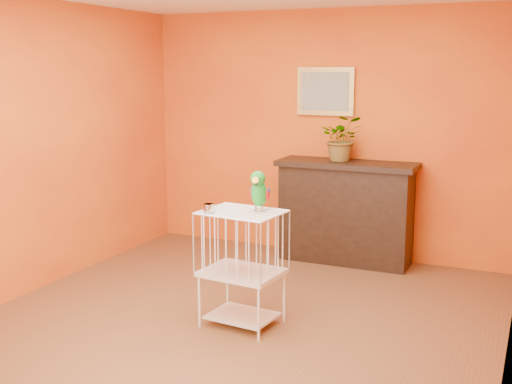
% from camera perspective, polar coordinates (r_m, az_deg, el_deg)
% --- Properties ---
extents(ground, '(4.50, 4.50, 0.00)m').
position_cam_1_polar(ground, '(5.17, -2.08, -11.65)').
color(ground, brown).
rests_on(ground, ground).
extents(room_shell, '(4.50, 4.50, 4.50)m').
position_cam_1_polar(room_shell, '(4.79, -2.21, 6.14)').
color(room_shell, '#D56314').
rests_on(room_shell, ground).
extents(console_cabinet, '(1.42, 0.51, 1.05)m').
position_cam_1_polar(console_cabinet, '(6.69, 7.95, -1.76)').
color(console_cabinet, black).
rests_on(console_cabinet, ground).
extents(potted_plant, '(0.55, 0.58, 0.37)m').
position_cam_1_polar(potted_plant, '(6.59, 7.63, 4.29)').
color(potted_plant, '#26722D').
rests_on(potted_plant, console_cabinet).
extents(framed_picture, '(0.62, 0.04, 0.50)m').
position_cam_1_polar(framed_picture, '(6.83, 6.18, 8.88)').
color(framed_picture, '#BC9343').
rests_on(framed_picture, room_shell).
extents(birdcage, '(0.63, 0.51, 0.91)m').
position_cam_1_polar(birdcage, '(5.00, -1.26, -6.65)').
color(birdcage, silver).
rests_on(birdcage, ground).
extents(feed_cup, '(0.09, 0.09, 0.06)m').
position_cam_1_polar(feed_cup, '(4.86, -4.25, -1.41)').
color(feed_cup, silver).
rests_on(feed_cup, birdcage).
extents(parrot, '(0.16, 0.29, 0.32)m').
position_cam_1_polar(parrot, '(4.85, 0.27, 0.13)').
color(parrot, '#59544C').
rests_on(parrot, birdcage).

